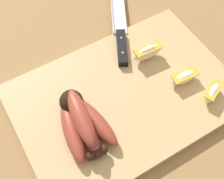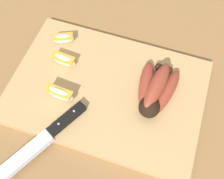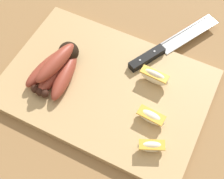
% 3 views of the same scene
% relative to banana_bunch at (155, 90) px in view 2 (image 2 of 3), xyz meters
% --- Properties ---
extents(ground_plane, '(6.00, 6.00, 0.00)m').
position_rel_banana_bunch_xyz_m(ground_plane, '(-0.13, -0.02, -0.04)').
color(ground_plane, olive).
extents(cutting_board, '(0.48, 0.33, 0.02)m').
position_rel_banana_bunch_xyz_m(cutting_board, '(-0.12, -0.02, -0.03)').
color(cutting_board, tan).
rests_on(cutting_board, ground_plane).
extents(banana_bunch, '(0.11, 0.15, 0.06)m').
position_rel_banana_bunch_xyz_m(banana_bunch, '(0.00, 0.00, 0.00)').
color(banana_bunch, black).
rests_on(banana_bunch, cutting_board).
extents(chefs_knife, '(0.16, 0.26, 0.02)m').
position_rel_banana_bunch_xyz_m(chefs_knife, '(-0.20, -0.17, -0.02)').
color(chefs_knife, silver).
rests_on(chefs_knife, cutting_board).
extents(apple_wedge_near, '(0.06, 0.04, 0.03)m').
position_rel_banana_bunch_xyz_m(apple_wedge_near, '(-0.27, 0.08, -0.01)').
color(apple_wedge_near, '#F4E5C1').
rests_on(apple_wedge_near, cutting_board).
extents(apple_wedge_middle, '(0.07, 0.03, 0.03)m').
position_rel_banana_bunch_xyz_m(apple_wedge_middle, '(-0.25, 0.02, -0.01)').
color(apple_wedge_middle, '#F4E5C1').
rests_on(apple_wedge_middle, cutting_board).
extents(apple_wedge_far, '(0.07, 0.03, 0.04)m').
position_rel_banana_bunch_xyz_m(apple_wedge_far, '(-0.21, -0.08, -0.00)').
color(apple_wedge_far, '#F4E5C1').
rests_on(apple_wedge_far, cutting_board).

